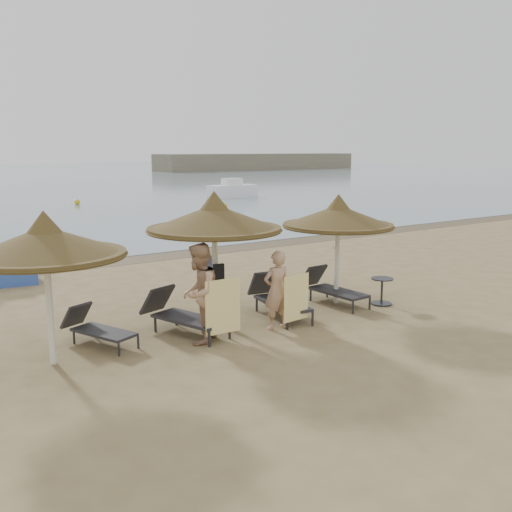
{
  "coord_description": "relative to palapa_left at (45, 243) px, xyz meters",
  "views": [
    {
      "loc": [
        -6.61,
        -9.63,
        3.9
      ],
      "look_at": [
        0.76,
        1.2,
        1.43
      ],
      "focal_mm": 40.0,
      "sensor_mm": 36.0,
      "label": 1
    }
  ],
  "objects": [
    {
      "name": "bag_patterned",
      "position": [
        3.75,
        0.68,
        -0.95
      ],
      "size": [
        0.32,
        0.12,
        0.4
      ],
      "rotation": [
        0.0,
        0.0,
        0.06
      ],
      "color": "white",
      "rests_on": "ground"
    },
    {
      "name": "ground",
      "position": [
        4.1,
        -0.71,
        -2.26
      ],
      "size": [
        160.0,
        160.0,
        0.0
      ],
      "primitive_type": "plane",
      "color": "#907D53",
      "rests_on": "ground"
    },
    {
      "name": "lounger_far_right",
      "position": [
        7.08,
        0.35,
        -1.86
      ],
      "size": [
        0.76,
        2.02,
        0.89
      ],
      "rotation": [
        0.0,
        0.0,
        0.05
      ],
      "color": "#292A2E",
      "rests_on": "ground"
    },
    {
      "name": "wet_sand_strip",
      "position": [
        4.1,
        8.69,
        -2.26
      ],
      "size": [
        200.0,
        1.6,
        0.01
      ],
      "primitive_type": "cube",
      "color": "brown",
      "rests_on": "ground"
    },
    {
      "name": "side_table",
      "position": [
        8.03,
        -0.53,
        -1.94
      ],
      "size": [
        0.56,
        0.56,
        0.68
      ],
      "rotation": [
        0.0,
        0.0,
        -0.29
      ],
      "color": "#292A2E",
      "rests_on": "ground"
    },
    {
      "name": "lounger_near_left",
      "position": [
        2.77,
        0.33,
        -1.84
      ],
      "size": [
        1.3,
        2.2,
        0.93
      ],
      "rotation": [
        0.0,
        0.0,
        0.32
      ],
      "color": "#292A2E",
      "rests_on": "ground"
    },
    {
      "name": "lounger_far_left",
      "position": [
        1.02,
        0.64,
        -1.92
      ],
      "size": [
        1.18,
        1.8,
        0.77
      ],
      "rotation": [
        0.0,
        0.0,
        0.39
      ],
      "color": "#292A2E",
      "rests_on": "ground"
    },
    {
      "name": "palapa_left",
      "position": [
        0.0,
        0.0,
        0.0
      ],
      "size": [
        2.86,
        2.86,
        2.84
      ],
      "rotation": [
        0.0,
        0.0,
        0.26
      ],
      "color": "silver",
      "rests_on": "ground"
    },
    {
      "name": "person_left",
      "position": [
        2.81,
        -0.47,
        -1.07
      ],
      "size": [
        1.28,
        1.27,
        2.38
      ],
      "primitive_type": "imported",
      "rotation": [
        0.0,
        0.0,
        3.91
      ],
      "color": "tan",
      "rests_on": "ground"
    },
    {
      "name": "towel_right",
      "position": [
        4.97,
        -0.9,
        -1.55
      ],
      "size": [
        0.73,
        0.09,
        1.03
      ],
      "rotation": [
        0.0,
        0.0,
        0.1
      ],
      "color": "yellow",
      "rests_on": "ground"
    },
    {
      "name": "towel_left",
      "position": [
        3.16,
        -0.82,
        -1.48
      ],
      "size": [
        0.81,
        0.04,
        1.13
      ],
      "rotation": [
        0.0,
        0.0,
        -0.02
      ],
      "color": "yellow",
      "rests_on": "ground"
    },
    {
      "name": "person_right",
      "position": [
        4.62,
        -0.65,
        -1.25
      ],
      "size": [
        0.98,
        0.68,
        2.03
      ],
      "primitive_type": "imported",
      "rotation": [
        0.0,
        0.0,
        3.06
      ],
      "color": "tan",
      "rests_on": "ground"
    },
    {
      "name": "palapa_right",
      "position": [
        7.18,
        0.25,
        -0.03
      ],
      "size": [
        2.82,
        2.82,
        2.8
      ],
      "rotation": [
        0.0,
        0.0,
        -0.13
      ],
      "color": "silver",
      "rests_on": "ground"
    },
    {
      "name": "palapa_center",
      "position": [
        3.75,
        0.5,
        0.13
      ],
      "size": [
        3.02,
        3.02,
        3.0
      ],
      "rotation": [
        0.0,
        0.0,
        0.39
      ],
      "color": "silver",
      "rests_on": "ground"
    },
    {
      "name": "buoy_right",
      "position": [
        16.71,
        21.54,
        -2.06
      ],
      "size": [
        0.39,
        0.39,
        0.39
      ],
      "primitive_type": "sphere",
      "color": "gold",
      "rests_on": "ground"
    },
    {
      "name": "bag_dark",
      "position": [
        3.75,
        0.34,
        -1.05
      ],
      "size": [
        0.25,
        0.09,
        0.36
      ],
      "rotation": [
        0.0,
        0.0,
        0.01
      ],
      "color": "black",
      "rests_on": "ground"
    },
    {
      "name": "lounger_near_right",
      "position": [
        5.28,
        0.24,
        -1.83
      ],
      "size": [
        1.04,
        2.21,
        0.95
      ],
      "rotation": [
        0.0,
        0.0,
        -0.17
      ],
      "color": "#292A2E",
      "rests_on": "ground"
    },
    {
      "name": "buoy_mid",
      "position": [
        9.66,
        29.97,
        -2.06
      ],
      "size": [
        0.4,
        0.4,
        0.4
      ],
      "primitive_type": "sphere",
      "color": "gold",
      "rests_on": "ground"
    }
  ]
}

